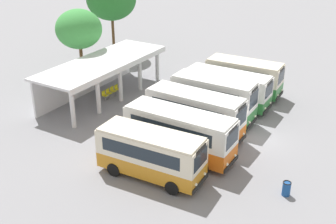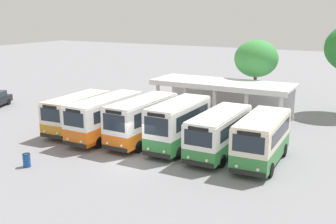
{
  "view_description": "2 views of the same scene",
  "coord_description": "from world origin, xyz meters",
  "px_view_note": "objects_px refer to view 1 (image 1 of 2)",
  "views": [
    {
      "loc": [
        -26.32,
        -8.29,
        14.77
      ],
      "look_at": [
        -2.47,
        6.11,
        1.72
      ],
      "focal_mm": 44.67,
      "sensor_mm": 36.0,
      "label": 1
    },
    {
      "loc": [
        14.45,
        -21.22,
        9.74
      ],
      "look_at": [
        -0.95,
        6.71,
        1.95
      ],
      "focal_mm": 43.76,
      "sensor_mm": 36.0,
      "label": 2
    }
  ],
  "objects_px": {
    "waiting_chair_middle_seat": "(113,90)",
    "city_bus_nearest_orange": "(151,153)",
    "city_bus_fourth_amber": "(213,98)",
    "city_bus_far_end_green": "(244,76)",
    "litter_bin_apron": "(286,189)",
    "city_bus_second_in_row": "(179,132)",
    "city_bus_middle_cream": "(195,113)",
    "waiting_chair_fourth_seat": "(117,88)",
    "waiting_chair_second_from_end": "(109,92)",
    "waiting_chair_end_by_column": "(104,95)",
    "city_bus_fifth_blue": "(227,87)"
  },
  "relations": [
    {
      "from": "litter_bin_apron",
      "to": "waiting_chair_end_by_column",
      "type": "bearing_deg",
      "value": 72.95
    },
    {
      "from": "city_bus_nearest_orange",
      "to": "city_bus_far_end_green",
      "type": "bearing_deg",
      "value": 0.51
    },
    {
      "from": "city_bus_fourth_amber",
      "to": "city_bus_far_end_green",
      "type": "xyz_separation_m",
      "value": [
        6.19,
        -0.08,
        -0.15
      ]
    },
    {
      "from": "city_bus_far_end_green",
      "to": "litter_bin_apron",
      "type": "distance_m",
      "value": 15.36
    },
    {
      "from": "waiting_chair_end_by_column",
      "to": "city_bus_fourth_amber",
      "type": "bearing_deg",
      "value": -82.01
    },
    {
      "from": "city_bus_nearest_orange",
      "to": "waiting_chair_second_from_end",
      "type": "bearing_deg",
      "value": 50.0
    },
    {
      "from": "city_bus_fourth_amber",
      "to": "city_bus_far_end_green",
      "type": "distance_m",
      "value": 6.2
    },
    {
      "from": "city_bus_middle_cream",
      "to": "city_bus_fourth_amber",
      "type": "xyz_separation_m",
      "value": [
        3.1,
        -0.01,
        0.06
      ]
    },
    {
      "from": "waiting_chair_fourth_seat",
      "to": "litter_bin_apron",
      "type": "height_order",
      "value": "litter_bin_apron"
    },
    {
      "from": "city_bus_fourth_amber",
      "to": "litter_bin_apron",
      "type": "distance_m",
      "value": 10.68
    },
    {
      "from": "city_bus_second_in_row",
      "to": "waiting_chair_fourth_seat",
      "type": "xyz_separation_m",
      "value": [
        6.59,
        10.33,
        -1.27
      ]
    },
    {
      "from": "city_bus_fourth_amber",
      "to": "city_bus_far_end_green",
      "type": "height_order",
      "value": "city_bus_fourth_amber"
    },
    {
      "from": "city_bus_second_in_row",
      "to": "litter_bin_apron",
      "type": "xyz_separation_m",
      "value": [
        -0.69,
        -7.57,
        -1.34
      ]
    },
    {
      "from": "city_bus_fifth_blue",
      "to": "litter_bin_apron",
      "type": "bearing_deg",
      "value": -140.54
    },
    {
      "from": "city_bus_fourth_amber",
      "to": "city_bus_second_in_row",
      "type": "bearing_deg",
      "value": -175.74
    },
    {
      "from": "city_bus_nearest_orange",
      "to": "waiting_chair_middle_seat",
      "type": "distance_m",
      "value": 13.65
    },
    {
      "from": "city_bus_second_in_row",
      "to": "city_bus_fourth_amber",
      "type": "xyz_separation_m",
      "value": [
        6.19,
        0.46,
        0.12
      ]
    },
    {
      "from": "city_bus_fourth_amber",
      "to": "waiting_chair_fourth_seat",
      "type": "distance_m",
      "value": 9.97
    },
    {
      "from": "waiting_chair_end_by_column",
      "to": "city_bus_nearest_orange",
      "type": "bearing_deg",
      "value": -127.99
    },
    {
      "from": "city_bus_middle_cream",
      "to": "waiting_chair_end_by_column",
      "type": "xyz_separation_m",
      "value": [
        1.71,
        9.88,
        -1.33
      ]
    },
    {
      "from": "city_bus_far_end_green",
      "to": "waiting_chair_middle_seat",
      "type": "xyz_separation_m",
      "value": [
        -6.39,
        9.98,
        -1.23
      ]
    },
    {
      "from": "city_bus_middle_cream",
      "to": "waiting_chair_fourth_seat",
      "type": "height_order",
      "value": "city_bus_middle_cream"
    },
    {
      "from": "city_bus_far_end_green",
      "to": "city_bus_nearest_orange",
      "type": "bearing_deg",
      "value": -179.49
    },
    {
      "from": "city_bus_nearest_orange",
      "to": "waiting_chair_end_by_column",
      "type": "distance_m",
      "value": 12.88
    },
    {
      "from": "waiting_chair_end_by_column",
      "to": "city_bus_middle_cream",
      "type": "bearing_deg",
      "value": -99.8
    },
    {
      "from": "waiting_chair_middle_seat",
      "to": "waiting_chair_second_from_end",
      "type": "bearing_deg",
      "value": 179.13
    },
    {
      "from": "city_bus_nearest_orange",
      "to": "city_bus_fifth_blue",
      "type": "bearing_deg",
      "value": 1.86
    },
    {
      "from": "city_bus_middle_cream",
      "to": "city_bus_far_end_green",
      "type": "xyz_separation_m",
      "value": [
        9.29,
        -0.09,
        -0.09
      ]
    },
    {
      "from": "city_bus_middle_cream",
      "to": "city_bus_nearest_orange",
      "type": "bearing_deg",
      "value": -177.87
    },
    {
      "from": "city_bus_fourth_amber",
      "to": "litter_bin_apron",
      "type": "xyz_separation_m",
      "value": [
        -6.89,
        -8.03,
        -1.46
      ]
    },
    {
      "from": "city_bus_fifth_blue",
      "to": "waiting_chair_end_by_column",
      "type": "distance_m",
      "value": 10.76
    },
    {
      "from": "city_bus_fourth_amber",
      "to": "city_bus_far_end_green",
      "type": "relative_size",
      "value": 0.98
    },
    {
      "from": "city_bus_far_end_green",
      "to": "waiting_chair_second_from_end",
      "type": "xyz_separation_m",
      "value": [
        -6.99,
        9.99,
        -1.23
      ]
    },
    {
      "from": "city_bus_fourth_amber",
      "to": "city_bus_nearest_orange",
      "type": "bearing_deg",
      "value": -178.65
    },
    {
      "from": "city_bus_nearest_orange",
      "to": "city_bus_far_end_green",
      "type": "relative_size",
      "value": 1.0
    },
    {
      "from": "city_bus_middle_cream",
      "to": "city_bus_fourth_amber",
      "type": "height_order",
      "value": "city_bus_fourth_amber"
    },
    {
      "from": "city_bus_fifth_blue",
      "to": "city_bus_second_in_row",
      "type": "bearing_deg",
      "value": -176.03
    },
    {
      "from": "city_bus_fifth_blue",
      "to": "waiting_chair_second_from_end",
      "type": "bearing_deg",
      "value": 111.82
    },
    {
      "from": "city_bus_fourth_amber",
      "to": "waiting_chair_fourth_seat",
      "type": "xyz_separation_m",
      "value": [
        0.4,
        9.87,
        -1.39
      ]
    },
    {
      "from": "waiting_chair_fourth_seat",
      "to": "city_bus_fourth_amber",
      "type": "bearing_deg",
      "value": -92.29
    },
    {
      "from": "city_bus_middle_cream",
      "to": "waiting_chair_second_from_end",
      "type": "bearing_deg",
      "value": 76.9
    },
    {
      "from": "waiting_chair_middle_seat",
      "to": "waiting_chair_fourth_seat",
      "type": "xyz_separation_m",
      "value": [
        0.59,
        -0.03,
        0.0
      ]
    },
    {
      "from": "waiting_chair_middle_seat",
      "to": "city_bus_nearest_orange",
      "type": "bearing_deg",
      "value": -131.95
    },
    {
      "from": "city_bus_middle_cream",
      "to": "waiting_chair_middle_seat",
      "type": "bearing_deg",
      "value": 73.66
    },
    {
      "from": "city_bus_nearest_orange",
      "to": "city_bus_fourth_amber",
      "type": "distance_m",
      "value": 9.29
    },
    {
      "from": "waiting_chair_end_by_column",
      "to": "litter_bin_apron",
      "type": "bearing_deg",
      "value": -107.05
    },
    {
      "from": "waiting_chair_second_from_end",
      "to": "waiting_chair_fourth_seat",
      "type": "relative_size",
      "value": 1.0
    },
    {
      "from": "city_bus_far_end_green",
      "to": "waiting_chair_second_from_end",
      "type": "bearing_deg",
      "value": 124.98
    },
    {
      "from": "waiting_chair_second_from_end",
      "to": "waiting_chair_middle_seat",
      "type": "relative_size",
      "value": 1.0
    },
    {
      "from": "city_bus_fourth_amber",
      "to": "city_bus_fifth_blue",
      "type": "xyz_separation_m",
      "value": [
        3.1,
        0.18,
        -0.23
      ]
    }
  ]
}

